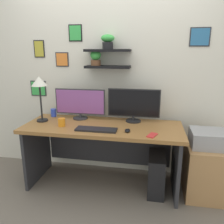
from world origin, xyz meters
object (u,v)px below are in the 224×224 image
at_px(desk, 104,140).
at_px(cell_phone, 152,135).
at_px(drawer_cabinet, 205,170).
at_px(computer_tower_right, 156,174).
at_px(computer_mouse, 127,130).
at_px(pen_cup, 54,113).
at_px(printer, 209,139).
at_px(monitor_right, 134,105).
at_px(monitor_left, 80,103).
at_px(coffee_mug, 62,122).
at_px(keyboard, 96,129).
at_px(desk_lamp, 39,85).

distance_m(desk, cell_phone, 0.66).
bearing_deg(drawer_cabinet, computer_tower_right, -174.04).
relative_size(computer_mouse, pen_cup, 0.90).
distance_m(printer, computer_tower_right, 0.69).
distance_m(monitor_right, computer_mouse, 0.42).
bearing_deg(pen_cup, computer_tower_right, -11.98).
bearing_deg(computer_mouse, monitor_left, 149.19).
height_order(monitor_left, monitor_right, monitor_right).
bearing_deg(drawer_cabinet, coffee_mug, -175.74).
xyz_separation_m(keyboard, pen_cup, (-0.67, 0.42, 0.04)).
relative_size(monitor_left, pen_cup, 6.23).
bearing_deg(desk_lamp, computer_mouse, -10.17).
xyz_separation_m(monitor_right, drawer_cabinet, (0.83, -0.20, -0.67)).
relative_size(desk, pen_cup, 17.89).
relative_size(monitor_left, desk_lamp, 1.16).
height_order(cell_phone, coffee_mug, coffee_mug).
distance_m(computer_mouse, drawer_cabinet, 0.99).
xyz_separation_m(monitor_left, drawer_cabinet, (1.49, -0.20, -0.66)).
bearing_deg(desk, computer_mouse, -35.65).
distance_m(pen_cup, computer_tower_right, 1.47).
height_order(monitor_left, coffee_mug, monitor_left).
distance_m(monitor_right, desk_lamp, 1.12).
bearing_deg(desk, drawer_cabinet, -1.99).
bearing_deg(monitor_left, pen_cup, 176.11).
relative_size(cell_phone, computer_tower_right, 0.31).
xyz_separation_m(desk_lamp, printer, (1.90, -0.01, -0.52)).
height_order(keyboard, cell_phone, keyboard).
xyz_separation_m(monitor_left, coffee_mug, (-0.12, -0.32, -0.15)).
bearing_deg(drawer_cabinet, desk, 178.01).
xyz_separation_m(keyboard, cell_phone, (0.59, -0.05, -0.01)).
bearing_deg(computer_mouse, desk, 144.35).
relative_size(monitor_left, computer_mouse, 6.92).
xyz_separation_m(cell_phone, coffee_mug, (-1.00, 0.12, 0.04)).
xyz_separation_m(computer_mouse, coffee_mug, (-0.75, 0.06, 0.03)).
distance_m(monitor_left, drawer_cabinet, 1.64).
distance_m(computer_mouse, printer, 0.88).
distance_m(monitor_right, computer_tower_right, 0.83).
bearing_deg(cell_phone, computer_tower_right, 91.55).
bearing_deg(coffee_mug, desk, 19.64).
relative_size(monitor_right, cell_phone, 4.37).
relative_size(desk, monitor_left, 2.87).
height_order(monitor_left, cell_phone, monitor_left).
distance_m(coffee_mug, drawer_cabinet, 1.68).
height_order(computer_mouse, coffee_mug, coffee_mug).
height_order(desk_lamp, drawer_cabinet, desk_lamp).
height_order(cell_phone, pen_cup, pen_cup).
height_order(desk, cell_phone, cell_phone).
bearing_deg(desk, cell_phone, -26.97).
bearing_deg(cell_phone, desk_lamp, -169.87).
relative_size(desk_lamp, cell_phone, 3.83).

